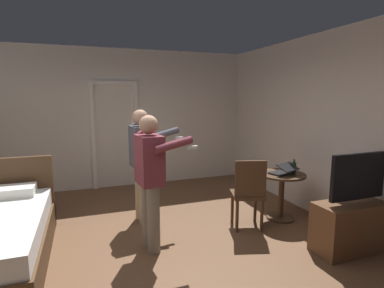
# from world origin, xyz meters

# --- Properties ---
(ground_plane) EXTENTS (6.30, 6.30, 0.00)m
(ground_plane) POSITION_xyz_m (0.00, 0.00, 0.00)
(ground_plane) COLOR brown
(wall_back) EXTENTS (5.73, 0.12, 2.76)m
(wall_back) POSITION_xyz_m (0.00, 2.93, 1.38)
(wall_back) COLOR silver
(wall_back) RESTS_ON ground_plane
(wall_right) EXTENTS (0.12, 5.97, 2.76)m
(wall_right) POSITION_xyz_m (2.80, 0.00, 1.38)
(wall_right) COLOR silver
(wall_right) RESTS_ON ground_plane
(doorway_frame) EXTENTS (0.93, 0.08, 2.13)m
(doorway_frame) POSITION_xyz_m (0.00, 2.85, 1.22)
(doorway_frame) COLOR white
(doorway_frame) RESTS_ON ground_plane
(tv_flatscreen) EXTENTS (1.12, 0.40, 1.19)m
(tv_flatscreen) POSITION_xyz_m (2.44, -0.79, 0.36)
(tv_flatscreen) COLOR brown
(tv_flatscreen) RESTS_ON ground_plane
(side_table) EXTENTS (0.68, 0.68, 0.70)m
(side_table) POSITION_xyz_m (2.14, 0.30, 0.48)
(side_table) COLOR #4C331E
(side_table) RESTS_ON ground_plane
(laptop) EXTENTS (0.40, 0.41, 0.17)m
(laptop) POSITION_xyz_m (2.12, 0.26, 0.75)
(laptop) COLOR black
(laptop) RESTS_ON side_table
(bottle_on_table) EXTENTS (0.06, 0.06, 0.22)m
(bottle_on_table) POSITION_xyz_m (2.28, 0.22, 0.79)
(bottle_on_table) COLOR #1E361C
(bottle_on_table) RESTS_ON side_table
(wooden_chair) EXTENTS (0.52, 0.52, 0.99)m
(wooden_chair) POSITION_xyz_m (1.49, 0.16, 0.54)
(wooden_chair) COLOR #4C331E
(wooden_chair) RESTS_ON ground_plane
(person_blue_shirt) EXTENTS (0.67, 0.56, 1.62)m
(person_blue_shirt) POSITION_xyz_m (0.12, 0.07, 0.92)
(person_blue_shirt) COLOR gray
(person_blue_shirt) RESTS_ON ground_plane
(person_striped_shirt) EXTENTS (0.72, 0.55, 1.65)m
(person_striped_shirt) POSITION_xyz_m (0.18, 0.92, 0.94)
(person_striped_shirt) COLOR tan
(person_striped_shirt) RESTS_ON ground_plane
(suitcase_dark) EXTENTS (0.62, 0.38, 0.40)m
(suitcase_dark) POSITION_xyz_m (-1.42, 1.83, 0.20)
(suitcase_dark) COLOR black
(suitcase_dark) RESTS_ON ground_plane
(suitcase_small) EXTENTS (0.53, 0.43, 0.37)m
(suitcase_small) POSITION_xyz_m (-1.45, 1.62, 0.19)
(suitcase_small) COLOR black
(suitcase_small) RESTS_ON ground_plane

